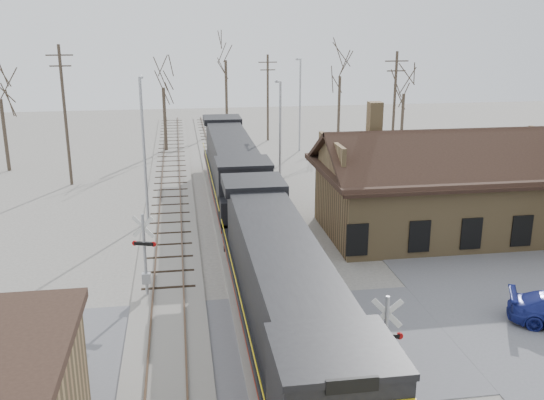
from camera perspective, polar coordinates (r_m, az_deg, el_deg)
The scene contains 19 objects.
ground at distance 25.07m, azimuth 0.81°, elevation -13.51°, with size 140.00×140.00×0.00m, color #A49F94.
road at distance 25.06m, azimuth 0.81°, elevation -13.48°, with size 60.00×9.00×0.03m, color slate.
track_main at distance 38.65m, azimuth -2.91°, elevation -2.35°, with size 3.40×90.00×0.24m.
track_siding at distance 38.48m, azimuth -9.59°, elevation -2.65°, with size 3.40×90.00×0.24m.
depot at distance 38.25m, azimuth 15.70°, elevation 0.52°, with size 15.20×9.31×7.90m.
locomotive_lead at distance 22.92m, azimuth 1.32°, elevation -9.54°, with size 3.17×21.21×4.71m.
locomotive_trailing at distance 43.10m, azimuth -3.71°, elevation 2.97°, with size 3.17×21.21×4.46m.
crossbuck_near at distance 21.09m, azimuth 10.54°, elevation -14.13°, with size 1.13×0.35×4.02m.
crossbuck_far at distance 28.92m, azimuth -11.86°, elevation -5.41°, with size 1.14×0.42×4.09m.
streetlight_a at distance 39.05m, azimuth -11.98°, elevation 5.29°, with size 0.25×2.04×9.30m.
streetlight_b at distance 45.79m, azimuth 0.74°, elevation 6.62°, with size 0.25×2.04×8.31m.
streetlight_c at distance 60.53m, azimuth 2.63°, elevation 9.40°, with size 0.25×2.04×9.06m.
utility_pole_a at distance 49.85m, azimuth -18.90°, elevation 7.70°, with size 2.00×0.24×10.87m.
utility_pole_b at distance 65.85m, azimuth -0.40°, elevation 9.75°, with size 2.00×0.24×9.16m.
utility_pole_c at distance 52.85m, azimuth 11.41°, elevation 8.31°, with size 2.00×0.24×10.15m.
tree_b at distance 60.85m, azimuth -10.25°, elevation 11.33°, with size 4.20×4.20×10.29m.
tree_c at distance 72.38m, azimuth -4.41°, elevation 14.04°, with size 5.44×5.44×13.32m.
tree_d at distance 68.02m, azimuth 6.44°, elevation 12.42°, with size 4.48×4.48×10.98m.
tree_e at distance 62.06m, azimuth 12.35°, elevation 10.58°, with size 3.75×3.75×9.20m.
Camera 1 is at (-3.68, -21.39, 12.53)m, focal length 40.00 mm.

